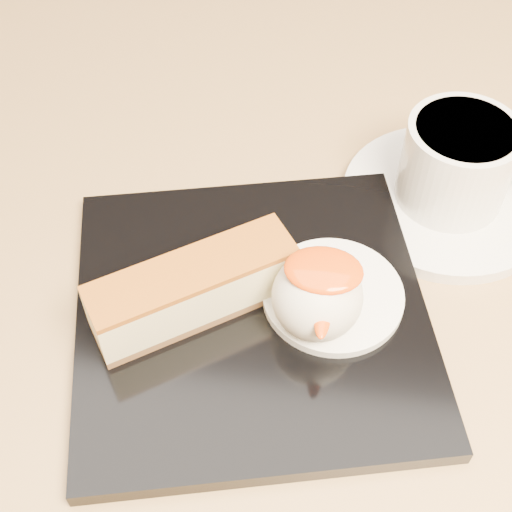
# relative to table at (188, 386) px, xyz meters

# --- Properties ---
(table) EXTENTS (0.80, 0.80, 0.72)m
(table) POSITION_rel_table_xyz_m (0.00, 0.00, 0.00)
(table) COLOR black
(table) RESTS_ON ground
(dessert_plate) EXTENTS (0.27, 0.27, 0.01)m
(dessert_plate) POSITION_rel_table_xyz_m (0.06, -0.03, 0.16)
(dessert_plate) COLOR black
(dessert_plate) RESTS_ON table
(cheesecake) EXTENTS (0.13, 0.10, 0.04)m
(cheesecake) POSITION_rel_table_xyz_m (0.02, -0.03, 0.19)
(cheesecake) COLOR brown
(cheesecake) RESTS_ON dessert_plate
(cream_smear) EXTENTS (0.09, 0.09, 0.01)m
(cream_smear) POSITION_rel_table_xyz_m (0.11, -0.01, 0.17)
(cream_smear) COLOR white
(cream_smear) RESTS_ON dessert_plate
(ice_cream_scoop) EXTENTS (0.05, 0.05, 0.05)m
(ice_cream_scoop) POSITION_rel_table_xyz_m (0.10, -0.03, 0.19)
(ice_cream_scoop) COLOR white
(ice_cream_scoop) RESTS_ON cream_smear
(mango_sauce) EXTENTS (0.05, 0.03, 0.01)m
(mango_sauce) POSITION_rel_table_xyz_m (0.10, -0.03, 0.22)
(mango_sauce) COLOR #FA4B07
(mango_sauce) RESTS_ON ice_cream_scoop
(mint_sprig) EXTENTS (0.03, 0.02, 0.00)m
(mint_sprig) POSITION_rel_table_xyz_m (0.08, 0.01, 0.17)
(mint_sprig) COLOR #287B39
(mint_sprig) RESTS_ON cream_smear
(saucer) EXTENTS (0.15, 0.15, 0.01)m
(saucer) POSITION_rel_table_xyz_m (0.19, 0.09, 0.16)
(saucer) COLOR white
(saucer) RESTS_ON table
(coffee_cup) EXTENTS (0.10, 0.08, 0.06)m
(coffee_cup) POSITION_rel_table_xyz_m (0.19, 0.09, 0.20)
(coffee_cup) COLOR white
(coffee_cup) RESTS_ON saucer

